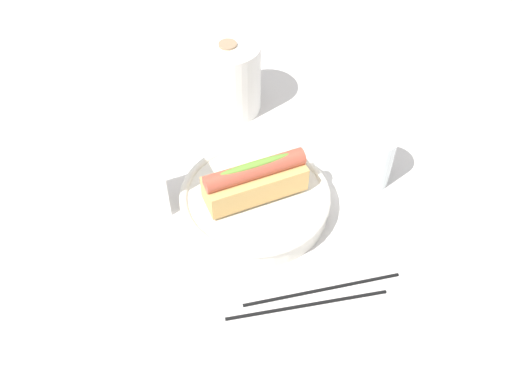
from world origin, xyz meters
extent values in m
plane|color=beige|center=(0.00, 0.00, 0.00)|extent=(2.40, 2.40, 0.00)
cylinder|color=silver|center=(0.00, 0.01, 0.02)|extent=(0.22, 0.22, 0.03)
torus|color=silver|center=(0.00, 0.01, 0.03)|extent=(0.23, 0.23, 0.01)
cube|color=tan|center=(0.00, 0.01, 0.06)|extent=(0.15, 0.06, 0.04)
cylinder|color=#B24C38|center=(0.00, 0.01, 0.09)|extent=(0.15, 0.03, 0.03)
ellipsoid|color=olive|center=(0.00, 0.01, 0.10)|extent=(0.11, 0.02, 0.01)
cylinder|color=white|center=(0.19, -0.01, 0.04)|extent=(0.07, 0.07, 0.09)
cylinder|color=silver|center=(0.19, -0.01, 0.02)|extent=(0.06, 0.06, 0.04)
cylinder|color=white|center=(0.06, 0.25, 0.07)|extent=(0.11, 0.11, 0.13)
cylinder|color=#997A5B|center=(0.06, 0.25, 0.13)|extent=(0.03, 0.03, 0.00)
cube|color=white|center=(-0.17, 0.07, 0.07)|extent=(0.11, 0.05, 0.15)
cylinder|color=black|center=(0.02, -0.16, 0.00)|extent=(0.22, 0.05, 0.01)
cylinder|color=black|center=(-0.01, -0.17, 0.00)|extent=(0.21, 0.06, 0.01)
camera|label=1|loc=(-0.23, -0.49, 0.66)|focal=39.27mm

